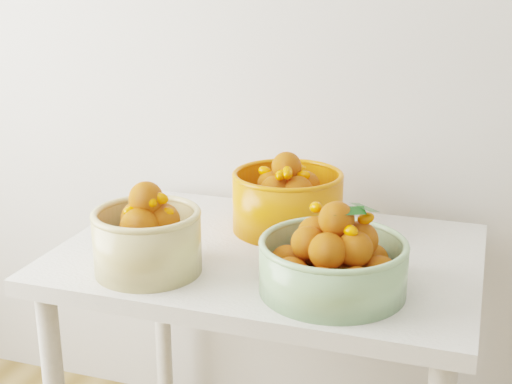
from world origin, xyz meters
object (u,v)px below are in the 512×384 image
bowl_cream (147,238)px  bowl_green (333,261)px  bowl_orange (288,199)px  table (268,286)px

bowl_cream → bowl_green: size_ratio=0.87×
bowl_green → bowl_orange: bowl_orange is taller
bowl_green → bowl_orange: (-0.19, 0.33, 0.01)m
bowl_cream → bowl_green: (0.42, 0.03, -0.01)m
bowl_orange → bowl_cream: bearing=-122.0°
bowl_cream → bowl_orange: (0.22, 0.36, 0.00)m
table → bowl_cream: size_ratio=3.45×
bowl_cream → bowl_green: bearing=3.7°
table → bowl_orange: (0.00, 0.15, 0.18)m
bowl_cream → bowl_green: 0.42m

